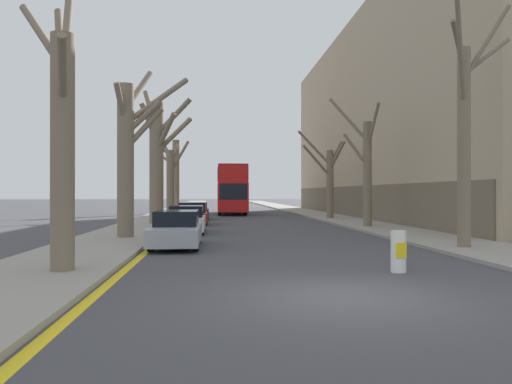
# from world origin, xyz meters

# --- Properties ---
(ground_plane) EXTENTS (300.00, 300.00, 0.00)m
(ground_plane) POSITION_xyz_m (0.00, 0.00, 0.00)
(ground_plane) COLOR #424247
(sidewalk_left) EXTENTS (3.46, 120.00, 0.12)m
(sidewalk_left) POSITION_xyz_m (-6.62, 50.00, 0.06)
(sidewalk_left) COLOR gray
(sidewalk_left) RESTS_ON ground
(sidewalk_right) EXTENTS (3.46, 120.00, 0.12)m
(sidewalk_right) POSITION_xyz_m (6.62, 50.00, 0.06)
(sidewalk_right) COLOR gray
(sidewalk_right) RESTS_ON ground
(building_facade_right) EXTENTS (10.08, 44.07, 15.84)m
(building_facade_right) POSITION_xyz_m (13.34, 30.72, 7.91)
(building_facade_right) COLOR tan
(building_facade_right) RESTS_ON ground
(kerb_line_stripe) EXTENTS (0.24, 120.00, 0.01)m
(kerb_line_stripe) POSITION_xyz_m (-4.72, 50.00, 0.00)
(kerb_line_stripe) COLOR yellow
(kerb_line_stripe) RESTS_ON ground
(street_tree_left_0) EXTENTS (2.02, 3.49, 8.01)m
(street_tree_left_0) POSITION_xyz_m (-6.10, 3.07, 3.43)
(street_tree_left_0) COLOR #7A6B56
(street_tree_left_0) RESTS_ON ground
(street_tree_left_1) EXTENTS (2.94, 2.90, 7.52)m
(street_tree_left_1) POSITION_xyz_m (-6.06, 12.14, 3.72)
(street_tree_left_1) COLOR #7A6B56
(street_tree_left_1) RESTS_ON ground
(street_tree_left_2) EXTENTS (3.26, 2.79, 8.42)m
(street_tree_left_2) POSITION_xyz_m (-5.91, 21.38, 4.20)
(street_tree_left_2) COLOR #7A6B56
(street_tree_left_2) RESTS_ON ground
(street_tree_left_3) EXTENTS (2.99, 2.18, 7.93)m
(street_tree_left_3) POSITION_xyz_m (-6.00, 30.95, 3.23)
(street_tree_left_3) COLOR #7A6B56
(street_tree_left_3) RESTS_ON ground
(street_tree_left_4) EXTENTS (2.68, 1.50, 7.76)m
(street_tree_left_4) POSITION_xyz_m (-6.36, 39.85, 3.84)
(street_tree_left_4) COLOR #7A6B56
(street_tree_left_4) RESTS_ON ground
(street_tree_right_0) EXTENTS (3.27, 3.95, 8.45)m
(street_tree_right_0) POSITION_xyz_m (6.13, 7.19, 4.15)
(street_tree_right_0) COLOR #7A6B56
(street_tree_right_0) RESTS_ON ground
(street_tree_right_1) EXTENTS (2.22, 2.60, 7.39)m
(street_tree_right_1) POSITION_xyz_m (5.95, 17.88, 3.33)
(street_tree_right_1) COLOR #7A6B56
(street_tree_right_1) RESTS_ON ground
(street_tree_right_2) EXTENTS (3.43, 2.31, 6.62)m
(street_tree_right_2) POSITION_xyz_m (6.03, 27.35, 3.06)
(street_tree_right_2) COLOR #7A6B56
(street_tree_right_2) RESTS_ON ground
(double_decker_bus) EXTENTS (2.61, 10.10, 4.43)m
(double_decker_bus) POSITION_xyz_m (-0.91, 37.33, 2.51)
(double_decker_bus) COLOR red
(double_decker_bus) RESTS_ON ground
(parked_car_0) EXTENTS (1.72, 4.52, 1.32)m
(parked_car_0) POSITION_xyz_m (-3.83, 9.08, 0.63)
(parked_car_0) COLOR #9EA3AD
(parked_car_0) RESTS_ON ground
(parked_car_1) EXTENTS (1.79, 4.20, 1.33)m
(parked_car_1) POSITION_xyz_m (-3.83, 15.45, 0.64)
(parked_car_1) COLOR silver
(parked_car_1) RESTS_ON ground
(parked_car_2) EXTENTS (1.84, 3.91, 1.38)m
(parked_car_2) POSITION_xyz_m (-3.83, 21.78, 0.65)
(parked_car_2) COLOR maroon
(parked_car_2) RESTS_ON ground
(parked_car_3) EXTENTS (1.80, 3.92, 1.28)m
(parked_car_3) POSITION_xyz_m (-3.83, 27.93, 0.61)
(parked_car_3) COLOR black
(parked_car_3) RESTS_ON ground
(traffic_bollard) EXTENTS (0.38, 0.39, 1.03)m
(traffic_bollard) POSITION_xyz_m (2.10, 2.76, 0.52)
(traffic_bollard) COLOR white
(traffic_bollard) RESTS_ON ground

